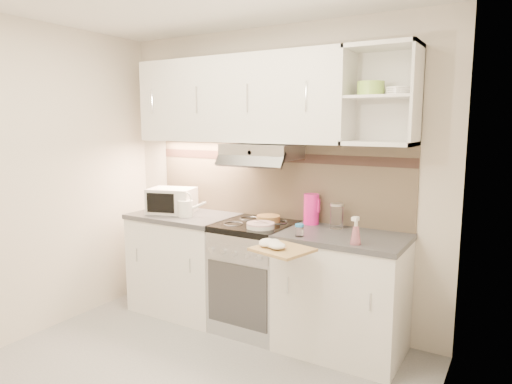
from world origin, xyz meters
TOP-DOWN VIEW (x-y plane):
  - room_shell at (0.00, 0.37)m, footprint 3.04×2.84m
  - base_cabinet_left at (-0.75, 1.10)m, footprint 0.90×0.60m
  - worktop_left at (-0.75, 1.10)m, footprint 0.92×0.62m
  - base_cabinet_right at (0.75, 1.10)m, footprint 0.90×0.60m
  - worktop_right at (0.75, 1.10)m, footprint 0.92×0.62m
  - electric_range at (0.00, 1.10)m, footprint 0.60×0.60m
  - microwave at (-0.89, 1.09)m, footprint 0.46×0.40m
  - watering_can at (-0.66, 1.02)m, footprint 0.25×0.16m
  - plate_stack at (0.12, 0.97)m, footprint 0.22×0.22m
  - bread_loaf at (0.05, 1.21)m, footprint 0.19×0.19m
  - pink_pitcher at (0.40, 1.30)m, footprint 0.13×0.12m
  - glass_jar at (0.63, 1.26)m, footprint 0.10×0.10m
  - spice_jar at (0.49, 0.88)m, footprint 0.06×0.06m
  - spray_bottle at (0.91, 0.88)m, footprint 0.08×0.08m
  - cutting_board at (0.50, 0.61)m, footprint 0.42×0.39m
  - dish_towel at (0.45, 0.61)m, footprint 0.29×0.26m

SIDE VIEW (x-z plane):
  - base_cabinet_left at x=-0.75m, z-range 0.00..0.86m
  - base_cabinet_right at x=0.75m, z-range 0.00..0.86m
  - electric_range at x=0.00m, z-range 0.00..0.90m
  - cutting_board at x=0.50m, z-range 0.86..0.88m
  - worktop_left at x=-0.75m, z-range 0.86..0.90m
  - worktop_right at x=0.75m, z-range 0.86..0.90m
  - dish_towel at x=0.45m, z-range 0.88..0.94m
  - plate_stack at x=0.12m, z-range 0.90..0.94m
  - bread_loaf at x=0.05m, z-range 0.90..0.95m
  - spice_jar at x=0.49m, z-range 0.90..0.99m
  - watering_can at x=-0.66m, z-range 0.87..1.09m
  - spray_bottle at x=0.91m, z-range 0.88..1.08m
  - glass_jar at x=0.63m, z-range 0.90..1.10m
  - microwave at x=-0.89m, z-range 0.90..1.12m
  - pink_pitcher at x=0.40m, z-range 0.90..1.15m
  - room_shell at x=0.00m, z-range 0.37..2.89m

